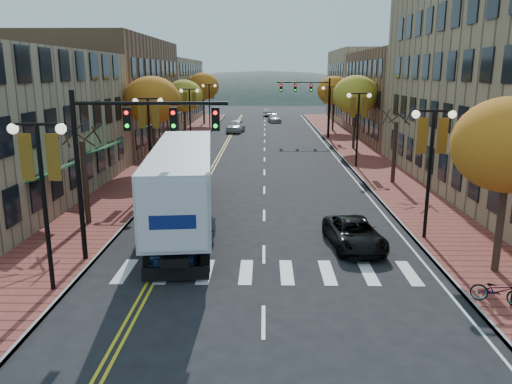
{
  "coord_description": "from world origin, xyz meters",
  "views": [
    {
      "loc": [
        0.02,
        -16.32,
        7.68
      ],
      "look_at": [
        -0.38,
        6.35,
        2.2
      ],
      "focal_mm": 35.0,
      "sensor_mm": 36.0,
      "label": 1
    }
  ],
  "objects_px": {
    "semi_truck": "(184,177)",
    "bicycle": "(498,291)",
    "navy_sedan": "(186,240)",
    "black_suv": "(354,234)"
  },
  "relations": [
    {
      "from": "semi_truck",
      "to": "black_suv",
      "type": "relative_size",
      "value": 3.68
    },
    {
      "from": "navy_sedan",
      "to": "bicycle",
      "type": "bearing_deg",
      "value": -16.74
    },
    {
      "from": "semi_truck",
      "to": "bicycle",
      "type": "relative_size",
      "value": 9.96
    },
    {
      "from": "black_suv",
      "to": "bicycle",
      "type": "xyz_separation_m",
      "value": [
        3.76,
        -5.8,
        -0.04
      ]
    },
    {
      "from": "semi_truck",
      "to": "bicycle",
      "type": "distance_m",
      "value": 15.32
    },
    {
      "from": "semi_truck",
      "to": "navy_sedan",
      "type": "bearing_deg",
      "value": -87.1
    },
    {
      "from": "bicycle",
      "to": "black_suv",
      "type": "bearing_deg",
      "value": 56.07
    },
    {
      "from": "navy_sedan",
      "to": "bicycle",
      "type": "height_order",
      "value": "navy_sedan"
    },
    {
      "from": "semi_truck",
      "to": "black_suv",
      "type": "bearing_deg",
      "value": -30.38
    },
    {
      "from": "semi_truck",
      "to": "bicycle",
      "type": "height_order",
      "value": "semi_truck"
    }
  ]
}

